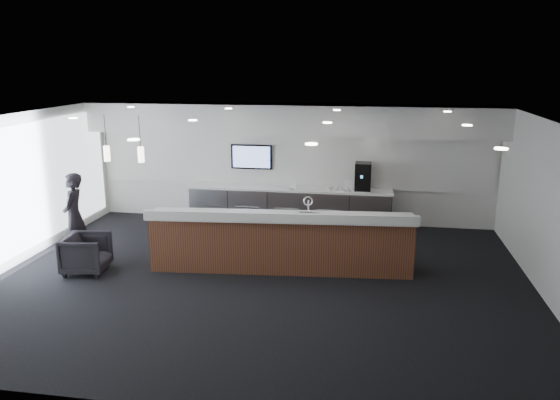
% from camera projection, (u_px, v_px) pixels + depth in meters
% --- Properties ---
extents(ground, '(10.00, 10.00, 0.00)m').
position_uv_depth(ground, '(260.00, 280.00, 10.25)').
color(ground, black).
rests_on(ground, ground).
extents(ceiling, '(10.00, 8.00, 0.02)m').
position_uv_depth(ceiling, '(259.00, 120.00, 9.51)').
color(ceiling, black).
rests_on(ceiling, back_wall).
extents(back_wall, '(10.00, 0.02, 3.00)m').
position_uv_depth(back_wall, '(291.00, 163.00, 13.70)').
color(back_wall, white).
rests_on(back_wall, ground).
extents(left_wall, '(0.02, 8.00, 3.00)m').
position_uv_depth(left_wall, '(9.00, 192.00, 10.68)').
color(left_wall, white).
rests_on(left_wall, ground).
extents(right_wall, '(0.02, 8.00, 3.00)m').
position_uv_depth(right_wall, '(553.00, 215.00, 9.08)').
color(right_wall, white).
rests_on(right_wall, ground).
extents(soffit_bulkhead, '(10.00, 0.90, 0.70)m').
position_uv_depth(soffit_bulkhead, '(289.00, 119.00, 12.99)').
color(soffit_bulkhead, silver).
rests_on(soffit_bulkhead, back_wall).
extents(alcove_panel, '(9.80, 0.06, 1.40)m').
position_uv_depth(alcove_panel, '(291.00, 159.00, 13.65)').
color(alcove_panel, silver).
rests_on(alcove_panel, back_wall).
extents(window_blinds_wall, '(0.04, 7.36, 2.55)m').
position_uv_depth(window_blinds_wall, '(11.00, 192.00, 10.67)').
color(window_blinds_wall, silver).
rests_on(window_blinds_wall, left_wall).
extents(back_credenza, '(5.06, 0.66, 0.95)m').
position_uv_depth(back_credenza, '(289.00, 206.00, 13.61)').
color(back_credenza, gray).
rests_on(back_credenza, ground).
extents(wall_tv, '(1.05, 0.08, 0.62)m').
position_uv_depth(wall_tv, '(252.00, 157.00, 13.73)').
color(wall_tv, black).
rests_on(wall_tv, back_wall).
extents(pendant_left, '(0.12, 0.12, 0.30)m').
position_uv_depth(pendant_left, '(149.00, 151.00, 10.84)').
color(pendant_left, '#FFE7C6').
rests_on(pendant_left, ceiling).
extents(pendant_right, '(0.12, 0.12, 0.30)m').
position_uv_depth(pendant_right, '(116.00, 150.00, 10.95)').
color(pendant_right, '#FFE7C6').
rests_on(pendant_right, ceiling).
extents(ceiling_can_lights, '(7.00, 5.00, 0.02)m').
position_uv_depth(ceiling_can_lights, '(259.00, 121.00, 9.51)').
color(ceiling_can_lights, silver).
rests_on(ceiling_can_lights, ceiling).
extents(service_counter, '(5.19, 1.28, 1.49)m').
position_uv_depth(service_counter, '(281.00, 242.00, 10.63)').
color(service_counter, '#52271B').
rests_on(service_counter, ground).
extents(coffee_machine, '(0.39, 0.51, 0.67)m').
position_uv_depth(coffee_machine, '(363.00, 176.00, 13.17)').
color(coffee_machine, black).
rests_on(coffee_machine, back_credenza).
extents(info_sign_left, '(0.17, 0.06, 0.23)m').
position_uv_depth(info_sign_left, '(293.00, 184.00, 13.32)').
color(info_sign_left, white).
rests_on(info_sign_left, back_credenza).
extents(info_sign_right, '(0.19, 0.03, 0.25)m').
position_uv_depth(info_sign_right, '(348.00, 186.00, 13.11)').
color(info_sign_right, white).
rests_on(info_sign_right, back_credenza).
extents(armchair, '(0.92, 0.90, 0.75)m').
position_uv_depth(armchair, '(86.00, 254.00, 10.56)').
color(armchair, black).
rests_on(armchair, ground).
extents(lounge_guest, '(0.55, 0.73, 1.79)m').
position_uv_depth(lounge_guest, '(74.00, 216.00, 11.24)').
color(lounge_guest, black).
rests_on(lounge_guest, ground).
extents(cup_0, '(0.11, 0.11, 0.10)m').
position_uv_depth(cup_0, '(353.00, 189.00, 13.11)').
color(cup_0, white).
rests_on(cup_0, back_credenza).
extents(cup_1, '(0.15, 0.15, 0.10)m').
position_uv_depth(cup_1, '(348.00, 189.00, 13.14)').
color(cup_1, white).
rests_on(cup_1, back_credenza).
extents(cup_2, '(0.14, 0.14, 0.10)m').
position_uv_depth(cup_2, '(342.00, 189.00, 13.16)').
color(cup_2, white).
rests_on(cup_2, back_credenza).
extents(cup_3, '(0.14, 0.14, 0.10)m').
position_uv_depth(cup_3, '(336.00, 188.00, 13.18)').
color(cup_3, white).
rests_on(cup_3, back_credenza).
extents(cup_4, '(0.15, 0.15, 0.10)m').
position_uv_depth(cup_4, '(330.00, 188.00, 13.20)').
color(cup_4, white).
rests_on(cup_4, back_credenza).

